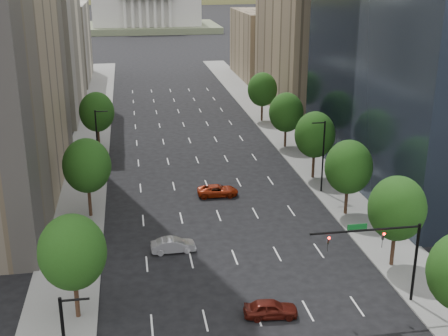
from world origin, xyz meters
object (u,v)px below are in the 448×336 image
capitol (146,10)px  car_red_far (218,191)px  traffic_signal (388,247)px  car_maroon (271,309)px  car_silver (173,245)px

capitol → car_red_far: size_ratio=12.20×
traffic_signal → car_maroon: bearing=-178.1°
capitol → traffic_signal: bearing=-87.3°
capitol → car_silver: capitol is taller
car_maroon → car_red_far: car_maroon is taller
car_red_far → car_maroon: bearing=-176.7°
car_maroon → car_red_far: size_ratio=0.87×
car_red_far → traffic_signal: bearing=-156.5°
car_maroon → car_red_far: bearing=5.8°
traffic_signal → car_red_far: 27.99m
car_silver → car_red_far: size_ratio=0.87×
traffic_signal → car_red_far: (-9.72, 25.86, -4.49)m
traffic_signal → car_maroon: traffic_signal is taller
capitol → car_maroon: 220.17m
car_maroon → car_silver: bearing=33.7°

